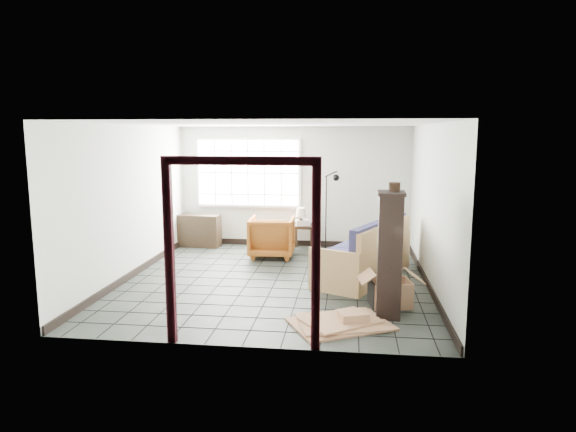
# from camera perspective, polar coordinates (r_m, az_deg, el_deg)

# --- Properties ---
(ground) EXTENTS (5.50, 5.50, 0.00)m
(ground) POSITION_cam_1_polar(r_m,az_deg,el_deg) (8.72, -1.34, -7.15)
(ground) COLOR black
(ground) RESTS_ON ground
(room_shell) EXTENTS (5.02, 5.52, 2.61)m
(room_shell) POSITION_cam_1_polar(r_m,az_deg,el_deg) (8.43, -1.36, 3.93)
(room_shell) COLOR silver
(room_shell) RESTS_ON ground
(window_panel) EXTENTS (2.32, 0.08, 1.52)m
(window_panel) POSITION_cam_1_polar(r_m,az_deg,el_deg) (11.23, -4.44, 4.80)
(window_panel) COLOR silver
(window_panel) RESTS_ON ground
(doorway_trim) EXTENTS (1.80, 0.08, 2.20)m
(doorway_trim) POSITION_cam_1_polar(r_m,az_deg,el_deg) (5.81, -5.24, -1.47)
(doorway_trim) COLOR #330B13
(doorway_trim) RESTS_ON ground
(futon_sofa) EXTENTS (1.75, 2.44, 1.01)m
(futon_sofa) POSITION_cam_1_polar(r_m,az_deg,el_deg) (8.87, 8.79, -4.52)
(futon_sofa) COLOR #AA784C
(futon_sofa) RESTS_ON ground
(armchair) EXTENTS (0.89, 0.84, 0.89)m
(armchair) POSITION_cam_1_polar(r_m,az_deg,el_deg) (10.25, -1.81, -2.11)
(armchair) COLOR brown
(armchair) RESTS_ON ground
(side_table) EXTENTS (0.51, 0.51, 0.53)m
(side_table) POSITION_cam_1_polar(r_m,az_deg,el_deg) (10.91, 1.75, -1.47)
(side_table) COLOR black
(side_table) RESTS_ON ground
(table_lamp) EXTENTS (0.28, 0.28, 0.37)m
(table_lamp) POSITION_cam_1_polar(r_m,az_deg,el_deg) (10.81, 1.46, 0.32)
(table_lamp) COLOR black
(table_lamp) RESTS_ON side_table
(projector) EXTENTS (0.35, 0.31, 0.11)m
(projector) POSITION_cam_1_polar(r_m,az_deg,el_deg) (10.85, 1.60, -0.73)
(projector) COLOR silver
(projector) RESTS_ON side_table
(floor_lamp) EXTENTS (0.45, 0.41, 1.69)m
(floor_lamp) POSITION_cam_1_polar(r_m,az_deg,el_deg) (10.72, 4.75, 0.85)
(floor_lamp) COLOR black
(floor_lamp) RESTS_ON ground
(console_shelf) EXTENTS (0.93, 0.42, 0.70)m
(console_shelf) POSITION_cam_1_polar(r_m,az_deg,el_deg) (11.36, -9.80, -1.61)
(console_shelf) COLOR black
(console_shelf) RESTS_ON ground
(tall_shelf) EXTENTS (0.37, 0.47, 1.70)m
(tall_shelf) POSITION_cam_1_polar(r_m,az_deg,el_deg) (6.98, 11.22, -4.14)
(tall_shelf) COLOR black
(tall_shelf) RESTS_ON ground
(pot) EXTENTS (0.19, 0.19, 0.11)m
(pot) POSITION_cam_1_polar(r_m,az_deg,el_deg) (6.92, 11.75, 3.21)
(pot) COLOR black
(pot) RESTS_ON tall_shelf
(open_box) EXTENTS (0.97, 0.59, 0.51)m
(open_box) POSITION_cam_1_polar(r_m,az_deg,el_deg) (7.58, 11.26, -8.37)
(open_box) COLOR #956A48
(open_box) RESTS_ON ground
(cardboard_pile) EXTENTS (1.48, 1.33, 0.18)m
(cardboard_pile) POSITION_cam_1_polar(r_m,az_deg,el_deg) (6.80, 6.05, -11.58)
(cardboard_pile) COLOR #956A48
(cardboard_pile) RESTS_ON ground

